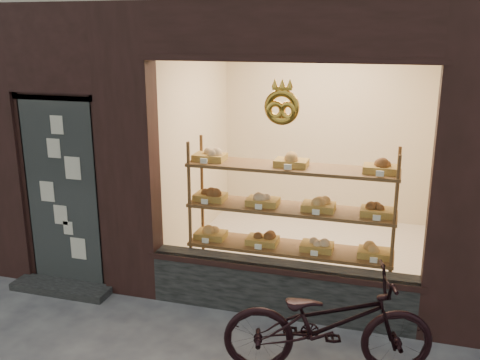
% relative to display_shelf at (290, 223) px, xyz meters
% --- Properties ---
extents(display_shelf, '(2.20, 0.45, 1.70)m').
position_rel_display_shelf_xyz_m(display_shelf, '(0.00, 0.00, 0.00)').
color(display_shelf, brown).
rests_on(display_shelf, ground).
extents(bicycle, '(1.85, 1.03, 0.92)m').
position_rel_display_shelf_xyz_m(bicycle, '(0.59, -1.27, -0.38)').
color(bicycle, black).
rests_on(bicycle, ground).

